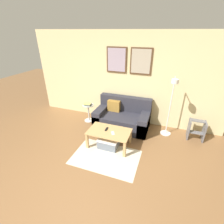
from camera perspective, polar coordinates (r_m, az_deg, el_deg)
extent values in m
plane|color=brown|center=(3.15, -14.36, -27.75)|extent=(16.00, 16.00, 0.00)
cube|color=beige|center=(4.72, 4.01, 11.43)|extent=(5.60, 0.06, 2.55)
cube|color=#513823|center=(4.63, 1.62, 17.85)|extent=(0.57, 0.02, 0.68)
cube|color=#A393A8|center=(4.62, 1.58, 17.83)|extent=(0.50, 0.01, 0.61)
cube|color=#513823|center=(4.47, 10.14, 17.13)|extent=(0.57, 0.02, 0.68)
cube|color=#ADA38E|center=(4.46, 10.12, 17.11)|extent=(0.50, 0.01, 0.61)
cube|color=beige|center=(3.75, -2.21, -15.51)|extent=(1.45, 0.96, 0.01)
cube|color=#2D2D38|center=(4.67, 3.50, -3.13)|extent=(1.50, 0.85, 0.40)
cube|color=#2D2D38|center=(4.76, 4.77, 3.05)|extent=(1.50, 0.20, 0.43)
cube|color=#2D2D38|center=(4.83, -3.69, -1.23)|extent=(0.24, 0.85, 0.52)
cube|color=#2D2D38|center=(4.53, 11.22, -3.78)|extent=(0.24, 0.85, 0.52)
cube|color=#A87A33|center=(4.71, 0.66, 2.17)|extent=(0.36, 0.14, 0.32)
cube|color=tan|center=(3.84, -1.02, -6.86)|extent=(0.99, 0.60, 0.02)
cube|color=tan|center=(3.93, -8.73, -9.97)|extent=(0.06, 0.06, 0.39)
cube|color=tan|center=(3.65, 4.43, -13.01)|extent=(0.06, 0.06, 0.39)
cube|color=tan|center=(4.30, -5.50, -6.12)|extent=(0.06, 0.06, 0.39)
cube|color=tan|center=(4.05, 6.47, -8.53)|extent=(0.06, 0.06, 0.39)
cube|color=slate|center=(3.99, -1.07, -10.54)|extent=(0.46, 0.42, 0.21)
cube|color=silver|center=(3.92, -1.09, -9.19)|extent=(0.48, 0.45, 0.02)
cylinder|color=white|center=(4.70, 18.26, -7.05)|extent=(0.27, 0.27, 0.02)
cylinder|color=white|center=(4.33, 19.73, 1.62)|extent=(0.03, 0.03, 1.55)
cylinder|color=white|center=(3.95, 21.40, 11.01)|extent=(0.02, 0.28, 0.02)
cylinder|color=white|center=(3.82, 21.30, 10.06)|extent=(0.16, 0.16, 0.09)
cylinder|color=silver|center=(5.13, -8.02, -2.87)|extent=(0.29, 0.29, 0.01)
cylinder|color=silver|center=(5.00, -8.20, -0.30)|extent=(0.04, 0.04, 0.50)
cylinder|color=silver|center=(4.89, -8.40, 2.41)|extent=(0.34, 0.34, 0.02)
cube|color=#387F4C|center=(4.87, -8.48, 2.54)|extent=(0.20, 0.16, 0.02)
cube|color=#4C4C51|center=(4.85, -8.49, 2.68)|extent=(0.21, 0.15, 0.02)
cube|color=#D8C666|center=(4.86, -8.66, 2.92)|extent=(0.22, 0.18, 0.01)
cube|color=black|center=(3.89, -1.95, -6.00)|extent=(0.04, 0.15, 0.02)
cube|color=silver|center=(3.76, 0.30, -7.43)|extent=(0.13, 0.15, 0.01)
cube|color=slate|center=(4.64, 25.33, -5.36)|extent=(0.03, 0.31, 0.51)
cube|color=slate|center=(4.70, 29.58, -5.96)|extent=(0.03, 0.31, 0.51)
cube|color=slate|center=(4.64, 27.42, -6.43)|extent=(0.32, 0.14, 0.02)
cube|color=slate|center=(4.60, 28.05, -2.73)|extent=(0.32, 0.14, 0.02)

